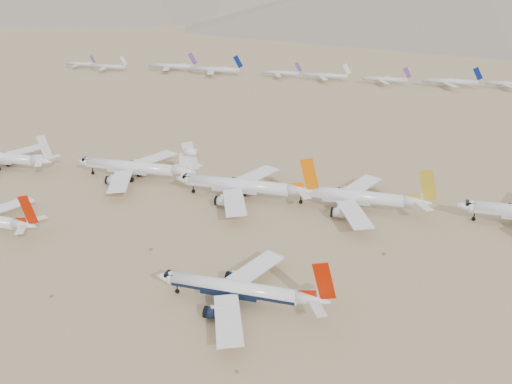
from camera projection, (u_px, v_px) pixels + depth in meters
ground at (231, 291)px, 131.64m from camera, size 7000.00×7000.00×0.00m
main_airliner at (241, 290)px, 124.88m from camera, size 44.20×43.17×15.60m
row2_gold_tail at (356, 197)px, 176.78m from camera, size 50.27×49.17×17.90m
row2_orange_tail at (244, 186)px, 185.63m from camera, size 52.16×51.02×18.61m
row2_white_trijet at (137, 167)px, 203.93m from camera, size 52.35×51.16×18.55m
row2_white_twin at (3, 158)px, 216.12m from camera, size 48.26×47.22×17.24m
distant_storage_row at (430, 80)px, 390.61m from camera, size 656.54×54.26×15.27m
desert_scrub at (89, 329)px, 116.96m from camera, size 219.83×121.67×0.63m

